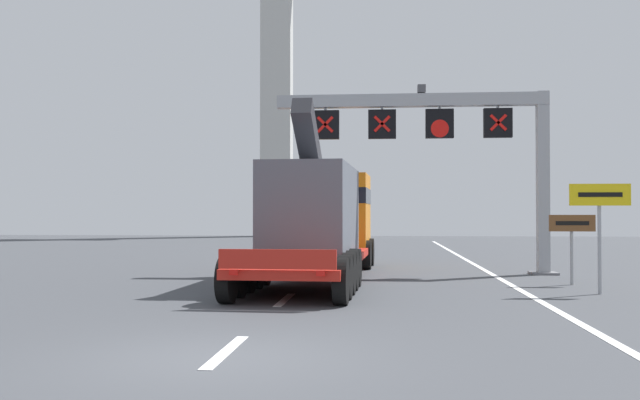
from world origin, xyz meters
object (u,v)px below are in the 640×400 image
(bridge_pylon_distant, at_px, (277,27))
(overhead_lane_gantry, at_px, (447,130))
(heavy_haul_truck_red, at_px, (323,217))
(tourist_info_sign_brown, at_px, (572,232))
(exit_sign_yellow, at_px, (600,210))

(bridge_pylon_distant, bearing_deg, overhead_lane_gantry, -73.08)
(overhead_lane_gantry, bearing_deg, bridge_pylon_distant, 106.92)
(heavy_haul_truck_red, height_order, tourist_info_sign_brown, heavy_haul_truck_red)
(heavy_haul_truck_red, relative_size, bridge_pylon_distant, 0.37)
(heavy_haul_truck_red, relative_size, exit_sign_yellow, 4.88)
(exit_sign_yellow, bearing_deg, bridge_pylon_distant, 108.70)
(heavy_haul_truck_red, bearing_deg, tourist_info_sign_brown, -16.21)
(bridge_pylon_distant, bearing_deg, heavy_haul_truck_red, -79.25)
(tourist_info_sign_brown, relative_size, bridge_pylon_distant, 0.05)
(exit_sign_yellow, bearing_deg, tourist_info_sign_brown, 91.99)
(overhead_lane_gantry, xyz_separation_m, bridge_pylon_distant, (-12.10, 39.77, 14.46))
(exit_sign_yellow, bearing_deg, overhead_lane_gantry, 119.37)
(overhead_lane_gantry, xyz_separation_m, heavy_haul_truck_red, (-4.27, -1.44, -3.07))
(heavy_haul_truck_red, distance_m, exit_sign_yellow, 8.99)
(overhead_lane_gantry, distance_m, bridge_pylon_distant, 44.01)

